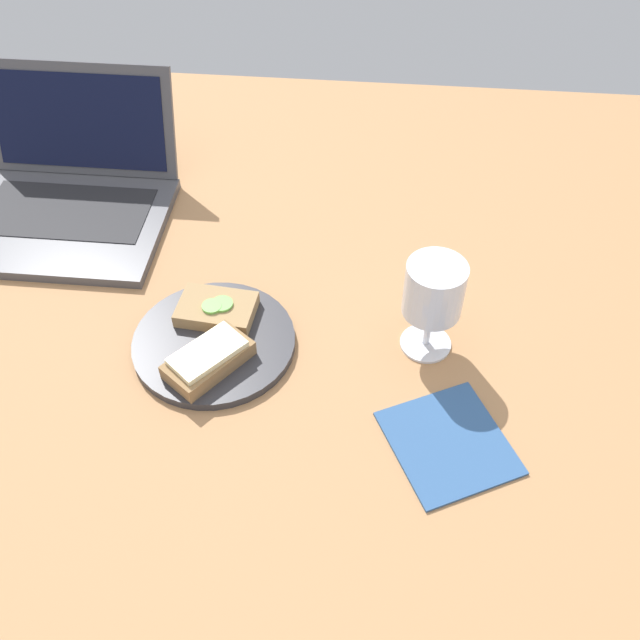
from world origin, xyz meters
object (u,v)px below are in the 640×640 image
object	(u,v)px
laptop	(68,193)
wine_glass	(434,293)
sandwich_with_cheese	(208,359)
sandwich_with_cucumber	(217,309)
plate	(214,342)
napkin	(448,443)

from	to	relation	value
laptop	wine_glass	bearing A→B (deg)	-22.44
wine_glass	sandwich_with_cheese	bearing A→B (deg)	-165.09
sandwich_with_cucumber	wine_glass	distance (cm)	30.32
plate	laptop	distance (cm)	39.85
plate	sandwich_with_cucumber	world-z (taller)	sandwich_with_cucumber
sandwich_with_cheese	laptop	world-z (taller)	laptop
plate	wine_glass	world-z (taller)	wine_glass
wine_glass	laptop	xyz separation A→B (cm)	(-58.14, 24.01, -6.36)
plate	sandwich_with_cheese	xyz separation A→B (cm)	(0.39, -4.66, 2.09)
sandwich_with_cheese	laptop	xyz separation A→B (cm)	(-29.61, 31.61, 0.83)
laptop	napkin	size ratio (longest dim) A/B	2.23
wine_glass	napkin	bearing A→B (deg)	-80.27
laptop	sandwich_with_cucumber	bearing A→B (deg)	-37.73
sandwich_with_cheese	napkin	size ratio (longest dim) A/B	0.88
plate	laptop	size ratio (longest dim) A/B	0.68
plate	sandwich_with_cheese	distance (cm)	5.12
sandwich_with_cheese	sandwich_with_cucumber	distance (cm)	9.34
sandwich_with_cucumber	laptop	xyz separation A→B (cm)	(-28.84, 22.31, 1.23)
plate	wine_glass	size ratio (longest dim) A/B	1.54
sandwich_with_cucumber	sandwich_with_cheese	bearing A→B (deg)	-85.28
sandwich_with_cheese	laptop	bearing A→B (deg)	133.13
laptop	napkin	xyz separation A→B (cm)	(60.87, -39.96, -3.35)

